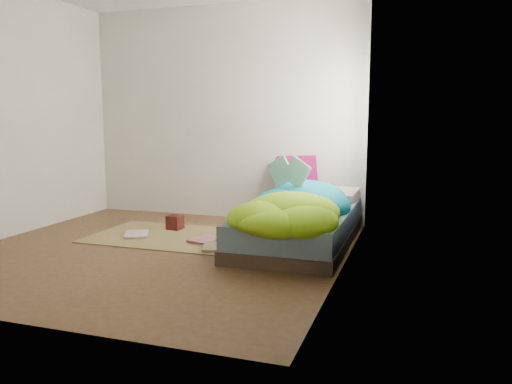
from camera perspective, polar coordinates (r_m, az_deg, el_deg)
ground at (r=4.83m, az=-11.39°, el=-6.62°), size 3.50×3.50×0.00m
room_walls at (r=4.68m, az=-11.80°, el=13.00°), size 3.54×3.54×2.62m
bed at (r=5.00m, az=5.03°, el=-3.95°), size 1.00×2.00×0.34m
duvet at (r=4.73m, az=4.47°, el=-0.46°), size 0.96×1.84×0.34m
rug at (r=5.36m, az=-9.88°, el=-4.99°), size 1.60×1.10×0.01m
pillow_floral at (r=5.57m, az=8.88°, el=-0.35°), size 0.56×0.39×0.12m
pillow_magenta at (r=5.85m, az=4.70°, el=1.83°), size 0.47×0.35×0.46m
open_book at (r=5.03m, az=3.70°, el=3.45°), size 0.41×0.21×0.25m
wooden_box at (r=5.64m, az=-9.24°, el=-3.45°), size 0.17×0.17×0.15m
floor_book_a at (r=5.45m, az=-14.77°, el=-4.73°), size 0.37×0.40×0.03m
floor_book_b at (r=5.13m, az=-6.83°, el=-5.28°), size 0.31×0.37×0.03m
floor_book_c at (r=4.80m, az=-6.08°, el=-6.26°), size 0.35×0.40×0.03m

